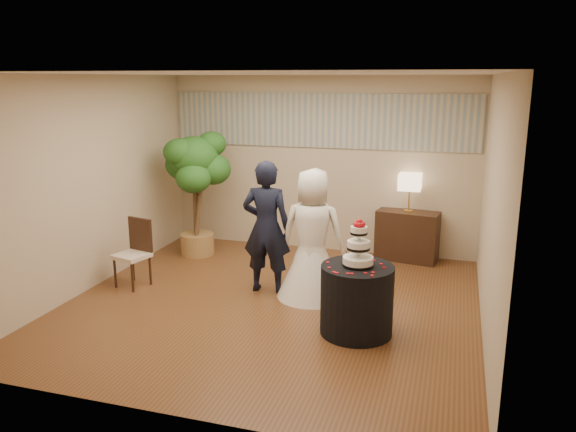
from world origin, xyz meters
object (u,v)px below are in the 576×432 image
(console, at_px, (407,236))
(ficus_tree, at_px, (195,193))
(cake_table, at_px, (357,300))
(table_lamp, at_px, (409,193))
(wedding_cake, at_px, (359,243))
(groom, at_px, (266,227))
(bride, at_px, (313,234))
(side_chair, at_px, (132,254))

(console, xyz_separation_m, ficus_tree, (-3.23, -0.69, 0.61))
(cake_table, distance_m, table_lamp, 2.88)
(cake_table, bearing_deg, ficus_tree, 144.47)
(cake_table, distance_m, wedding_cake, 0.65)
(console, bearing_deg, cake_table, -87.16)
(groom, distance_m, cake_table, 1.71)
(cake_table, height_order, table_lamp, table_lamp)
(bride, xyz_separation_m, cake_table, (0.74, -0.91, -0.45))
(bride, bearing_deg, cake_table, 128.43)
(groom, height_order, ficus_tree, ficus_tree)
(table_lamp, relative_size, side_chair, 0.63)
(wedding_cake, bearing_deg, ficus_tree, 144.47)
(console, bearing_deg, table_lamp, 0.00)
(groom, xyz_separation_m, side_chair, (-1.79, -0.37, -0.41))
(wedding_cake, xyz_separation_m, table_lamp, (0.29, 2.78, 0.02))
(table_lamp, bearing_deg, ficus_tree, -168.01)
(groom, relative_size, table_lamp, 3.01)
(groom, bearing_deg, table_lamp, -135.05)
(wedding_cake, height_order, side_chair, wedding_cake)
(side_chair, bearing_deg, groom, 25.85)
(wedding_cake, distance_m, side_chair, 3.25)
(wedding_cake, bearing_deg, table_lamp, 84.04)
(groom, distance_m, table_lamp, 2.50)
(table_lamp, bearing_deg, groom, -131.39)
(table_lamp, xyz_separation_m, side_chair, (-3.44, -2.24, -0.60))
(groom, relative_size, console, 1.89)
(groom, bearing_deg, side_chair, 7.96)
(groom, distance_m, wedding_cake, 1.65)
(table_lamp, bearing_deg, console, 0.00)
(cake_table, height_order, ficus_tree, ficus_tree)
(groom, xyz_separation_m, cake_table, (1.36, -0.92, -0.48))
(groom, xyz_separation_m, wedding_cake, (1.36, -0.92, 0.17))
(wedding_cake, xyz_separation_m, side_chair, (-3.15, 0.55, -0.58))
(table_lamp, xyz_separation_m, ficus_tree, (-3.23, -0.69, -0.06))
(cake_table, bearing_deg, groom, 146.00)
(table_lamp, bearing_deg, bride, -118.68)
(bride, height_order, ficus_tree, ficus_tree)
(bride, height_order, side_chair, bride)
(ficus_tree, bearing_deg, wedding_cake, -35.53)
(cake_table, relative_size, table_lamp, 1.38)
(wedding_cake, relative_size, ficus_tree, 0.26)
(bride, distance_m, table_lamp, 2.15)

